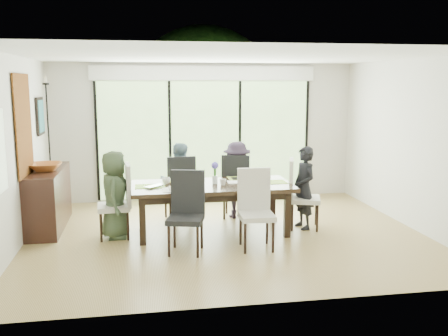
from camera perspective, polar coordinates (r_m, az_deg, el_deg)
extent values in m
cube|color=olive|center=(7.79, 0.31, -7.61)|extent=(6.00, 5.00, 0.01)
cube|color=white|center=(7.45, 0.33, 12.71)|extent=(6.00, 5.00, 0.01)
cube|color=beige|center=(9.97, -2.19, 4.14)|extent=(6.00, 0.02, 2.70)
cube|color=beige|center=(5.08, 5.25, -1.28)|extent=(6.00, 0.02, 2.70)
cube|color=silver|center=(7.59, -22.69, 1.65)|extent=(0.02, 5.00, 2.70)
cube|color=beige|center=(8.55, 20.62, 2.61)|extent=(0.02, 5.00, 2.70)
cube|color=#598C3F|center=(9.94, -2.16, 3.26)|extent=(4.20, 0.02, 2.30)
cube|color=white|center=(9.87, -2.20, 10.77)|extent=(4.40, 0.06, 0.28)
cube|color=black|center=(9.88, -14.33, 2.93)|extent=(0.05, 0.04, 2.30)
cube|color=black|center=(9.87, -6.19, 3.16)|extent=(0.05, 0.04, 2.30)
cube|color=black|center=(10.05, 1.81, 3.33)|extent=(0.05, 0.04, 2.30)
cube|color=black|center=(10.42, 9.40, 3.43)|extent=(0.05, 0.04, 2.30)
cube|color=brown|center=(11.06, -2.75, -2.65)|extent=(6.00, 1.80, 0.10)
cube|color=brown|center=(11.73, -3.25, 1.04)|extent=(6.00, 0.08, 0.06)
sphere|color=#14380F|center=(12.57, -12.03, 5.50)|extent=(3.20, 3.20, 3.20)
sphere|color=#14380F|center=(13.25, -2.36, 7.47)|extent=(4.00, 4.00, 4.00)
sphere|color=#14380F|center=(12.86, 6.13, 4.94)|extent=(2.80, 2.80, 2.80)
sphere|color=#14380F|center=(13.86, -6.86, 6.76)|extent=(3.60, 3.60, 3.60)
cube|color=black|center=(7.71, -1.35, -2.09)|extent=(2.46, 1.13, 0.06)
cube|color=black|center=(7.72, -1.35, -2.77)|extent=(2.26, 0.92, 0.10)
cube|color=black|center=(7.30, -9.30, -6.00)|extent=(0.09, 0.09, 0.71)
cube|color=black|center=(7.62, 7.24, -5.29)|extent=(0.09, 0.09, 0.71)
cube|color=black|center=(8.13, -9.36, -4.37)|extent=(0.09, 0.09, 0.71)
cube|color=black|center=(8.42, 5.54, -3.81)|extent=(0.09, 0.09, 0.71)
imported|color=#36452E|center=(7.65, -12.39, -2.99)|extent=(0.44, 0.65, 1.32)
imported|color=black|center=(8.06, 9.12, -2.24)|extent=(0.51, 0.68, 1.32)
imported|color=slate|center=(8.48, -5.17, -1.57)|extent=(0.65, 0.44, 1.32)
imported|color=#291F2E|center=(8.61, 1.47, -1.36)|extent=(0.68, 0.49, 1.32)
cube|color=#91C546|center=(7.62, -8.44, -2.07)|extent=(0.45, 0.33, 0.01)
cube|color=#91BB42|center=(7.89, 5.50, -1.61)|extent=(0.45, 0.33, 0.01)
cube|color=#92AB3D|center=(8.04, -4.94, -1.39)|extent=(0.45, 0.33, 0.01)
cube|color=#93AC3D|center=(8.18, 2.06, -1.16)|extent=(0.45, 0.33, 0.01)
cube|color=white|center=(7.35, -5.26, -2.45)|extent=(0.45, 0.33, 0.01)
cube|color=black|center=(8.00, -4.20, -1.37)|extent=(0.27, 0.18, 0.01)
cube|color=black|center=(8.12, 1.78, -1.18)|extent=(0.25, 0.17, 0.01)
cube|color=white|center=(7.78, 3.81, -1.75)|extent=(0.31, 0.23, 0.00)
cube|color=white|center=(7.34, -5.26, -2.33)|extent=(0.27, 0.27, 0.02)
cube|color=orange|center=(7.34, -5.26, -2.19)|extent=(0.21, 0.21, 0.01)
cylinder|color=silver|center=(7.74, -1.04, -1.34)|extent=(0.08, 0.08, 0.12)
cylinder|color=#337226|center=(7.72, -1.04, -0.44)|extent=(0.04, 0.04, 0.16)
sphere|color=#6454D3|center=(7.70, -1.04, 0.31)|extent=(0.11, 0.11, 0.11)
imported|color=silver|center=(7.52, -7.66, -2.12)|extent=(0.40, 0.39, 0.03)
imported|color=white|center=(7.77, -6.63, -1.46)|extent=(0.18, 0.18, 0.10)
imported|color=white|center=(7.62, -0.12, -1.63)|extent=(0.14, 0.14, 0.09)
imported|color=white|center=(7.94, 4.27, -1.18)|extent=(0.17, 0.17, 0.10)
imported|color=white|center=(7.78, 0.42, -1.67)|extent=(0.19, 0.24, 0.02)
cube|color=black|center=(8.50, -19.41, -3.35)|extent=(0.48, 1.69, 0.95)
imported|color=#9C5222|center=(8.30, -19.73, 0.12)|extent=(0.50, 0.50, 0.12)
cylinder|color=black|center=(8.75, -19.22, 0.35)|extent=(0.11, 0.11, 0.04)
cylinder|color=black|center=(8.67, -19.47, 4.70)|extent=(0.03, 0.03, 1.32)
cylinder|color=black|center=(8.64, -19.71, 9.04)|extent=(0.11, 0.11, 0.03)
cylinder|color=silver|center=(8.64, -19.74, 9.46)|extent=(0.04, 0.04, 0.11)
cube|color=#934915|center=(7.93, -21.94, 4.56)|extent=(0.02, 1.00, 1.50)
cube|color=black|center=(9.20, -20.27, 5.59)|extent=(0.03, 0.55, 0.65)
cube|color=#1C505A|center=(9.19, -20.15, 5.59)|extent=(0.01, 0.45, 0.55)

